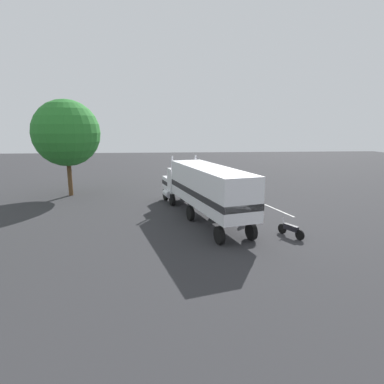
# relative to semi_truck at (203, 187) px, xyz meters

# --- Properties ---
(ground_plane) EXTENTS (120.00, 120.00, 0.00)m
(ground_plane) POSITION_rel_semi_truck_xyz_m (5.59, 1.23, -2.52)
(ground_plane) COLOR #2D2D30
(lane_stripe_near) EXTENTS (4.27, 1.39, 0.01)m
(lane_stripe_near) POSITION_rel_semi_truck_xyz_m (6.30, -2.27, -2.52)
(lane_stripe_near) COLOR silver
(lane_stripe_near) RESTS_ON ground_plane
(lane_stripe_mid) EXTENTS (4.33, 1.10, 0.01)m
(lane_stripe_mid) POSITION_rel_semi_truck_xyz_m (2.81, -4.53, -2.52)
(lane_stripe_mid) COLOR silver
(lane_stripe_mid) RESTS_ON ground_plane
(lane_stripe_far) EXTENTS (4.31, 1.21, 0.01)m
(lane_stripe_far) POSITION_rel_semi_truck_xyz_m (1.89, -6.70, -2.52)
(lane_stripe_far) COLOR silver
(lane_stripe_far) RESTS_ON ground_plane
(semi_truck) EXTENTS (14.31, 6.16, 4.50)m
(semi_truck) POSITION_rel_semi_truck_xyz_m (0.00, 0.00, 0.00)
(semi_truck) COLOR white
(semi_truck) RESTS_ON ground_plane
(person_bystander) EXTENTS (0.36, 0.47, 1.63)m
(person_bystander) POSITION_rel_semi_truck_xyz_m (-1.08, -3.07, -1.63)
(person_bystander) COLOR #2D3347
(person_bystander) RESTS_ON ground_plane
(motorcycle) EXTENTS (1.93, 1.04, 1.12)m
(motorcycle) POSITION_rel_semi_truck_xyz_m (-4.57, -5.15, -2.04)
(motorcycle) COLOR black
(motorcycle) RESTS_ON ground_plane
(tree_left) EXTENTS (6.65, 6.65, 9.72)m
(tree_left) POSITION_rel_semi_truck_xyz_m (9.60, 12.75, 3.86)
(tree_left) COLOR brown
(tree_left) RESTS_ON ground_plane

